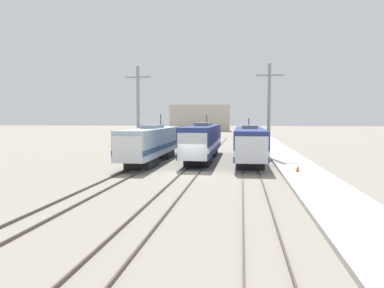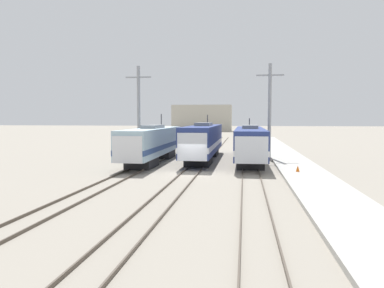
# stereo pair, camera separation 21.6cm
# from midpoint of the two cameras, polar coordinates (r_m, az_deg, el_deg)

# --- Properties ---
(ground_plane) EXTENTS (400.00, 400.00, 0.00)m
(ground_plane) POSITION_cam_midpoint_polar(r_m,az_deg,el_deg) (32.14, -0.50, -4.56)
(ground_plane) COLOR gray
(rail_pair_far_left) EXTENTS (1.51, 120.00, 0.15)m
(rail_pair_far_left) POSITION_cam_midpoint_polar(r_m,az_deg,el_deg) (33.25, -9.40, -4.20)
(rail_pair_far_left) COLOR #4C4238
(rail_pair_far_left) RESTS_ON ground_plane
(rail_pair_center) EXTENTS (1.51, 120.00, 0.15)m
(rail_pair_center) POSITION_cam_midpoint_polar(r_m,az_deg,el_deg) (32.13, -0.50, -4.43)
(rail_pair_center) COLOR #4C4238
(rail_pair_center) RESTS_ON ground_plane
(rail_pair_far_right) EXTENTS (1.51, 120.00, 0.15)m
(rail_pair_far_right) POSITION_cam_midpoint_polar(r_m,az_deg,el_deg) (31.82, 8.82, -4.56)
(rail_pair_far_right) COLOR #4C4238
(rail_pair_far_right) RESTS_ON ground_plane
(locomotive_far_left) EXTENTS (2.90, 18.32, 5.26)m
(locomotive_far_left) POSITION_cam_midpoint_polar(r_m,az_deg,el_deg) (40.20, -6.33, 0.11)
(locomotive_far_left) COLOR #232326
(locomotive_far_left) RESTS_ON ground_plane
(locomotive_center) EXTENTS (2.96, 19.40, 5.20)m
(locomotive_center) POSITION_cam_midpoint_polar(r_m,az_deg,el_deg) (42.32, 1.52, 0.47)
(locomotive_center) COLOR black
(locomotive_center) RESTS_ON ground_plane
(locomotive_far_right) EXTENTS (3.05, 19.75, 4.76)m
(locomotive_far_right) POSITION_cam_midpoint_polar(r_m,az_deg,el_deg) (40.87, 8.58, 0.14)
(locomotive_far_right) COLOR black
(locomotive_far_right) RESTS_ON ground_plane
(catenary_tower_left) EXTENTS (3.06, 0.38, 10.88)m
(catenary_tower_left) POSITION_cam_midpoint_polar(r_m,az_deg,el_deg) (44.83, -8.36, 5.02)
(catenary_tower_left) COLOR gray
(catenary_tower_left) RESTS_ON ground_plane
(catenary_tower_right) EXTENTS (3.06, 0.38, 10.88)m
(catenary_tower_right) POSITION_cam_midpoint_polar(r_m,az_deg,el_deg) (43.21, 11.51, 5.03)
(catenary_tower_right) COLOR gray
(catenary_tower_right) RESTS_ON ground_plane
(platform) EXTENTS (4.00, 120.00, 0.26)m
(platform) POSITION_cam_midpoint_polar(r_m,az_deg,el_deg) (32.23, 16.85, -4.48)
(platform) COLOR #A8A59E
(platform) RESTS_ON ground_plane
(traffic_cone) EXTENTS (0.32, 0.32, 0.53)m
(traffic_cone) POSITION_cam_midpoint_polar(r_m,az_deg,el_deg) (32.85, 15.64, -3.61)
(traffic_cone) COLOR orange
(traffic_cone) RESTS_ON platform
(depot_building) EXTENTS (21.39, 8.62, 9.54)m
(depot_building) POSITION_cam_midpoint_polar(r_m,az_deg,el_deg) (137.30, 1.24, 3.96)
(depot_building) COLOR #B2AD9E
(depot_building) RESTS_ON ground_plane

